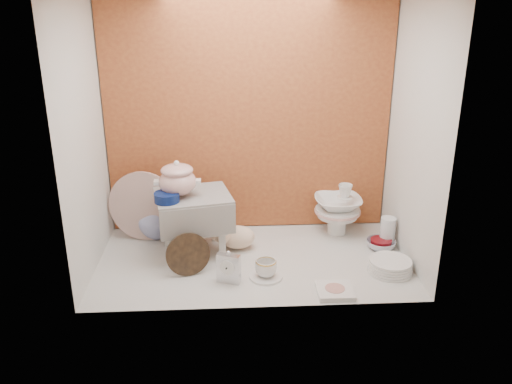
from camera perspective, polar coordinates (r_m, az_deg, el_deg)
ground at (r=3.14m, az=-0.35°, el=-7.32°), size 1.80×1.80×0.00m
niche_shell at (r=3.00m, az=-0.56°, el=10.23°), size 1.86×1.03×1.53m
step_stool at (r=3.18m, az=-6.70°, el=-3.36°), size 0.49×0.45×0.37m
soup_tureen at (r=3.06m, az=-8.46°, el=1.47°), size 0.26×0.26×0.22m
cobalt_bowl at (r=3.02m, az=-9.58°, el=-0.55°), size 0.17×0.17×0.05m
floral_platter at (r=3.38m, az=-12.00°, el=-1.52°), size 0.45×0.13×0.45m
blue_white_vase at (r=3.44m, az=-10.60°, el=-2.69°), size 0.30×0.30×0.26m
lacquer_tray at (r=2.96m, az=-7.33°, el=-6.69°), size 0.25×0.12×0.25m
mantel_clock at (r=2.88m, az=-2.97°, el=-8.06°), size 0.13×0.09×0.19m
plush_pig at (r=3.24m, az=-1.99°, el=-4.84°), size 0.27×0.19×0.16m
teacup_saucer at (r=2.96m, az=1.07°, el=-9.09°), size 0.23×0.23×0.01m
gold_rim_teacup at (r=2.93m, az=1.08°, el=-8.18°), size 0.14×0.14×0.09m
lattice_dish at (r=2.85m, az=8.48°, el=-10.46°), size 0.19×0.19×0.03m
dinner_plate_stack at (r=3.09m, az=14.24°, el=-7.70°), size 0.29×0.29×0.07m
crystal_bowl at (r=3.35m, az=13.29°, el=-5.52°), size 0.23×0.23×0.06m
clear_glass_vase at (r=3.37m, az=13.97°, el=-4.18°), size 0.11×0.11×0.19m
porcelain_tower at (r=3.44m, az=8.78°, el=-1.82°), size 0.37×0.37×0.34m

